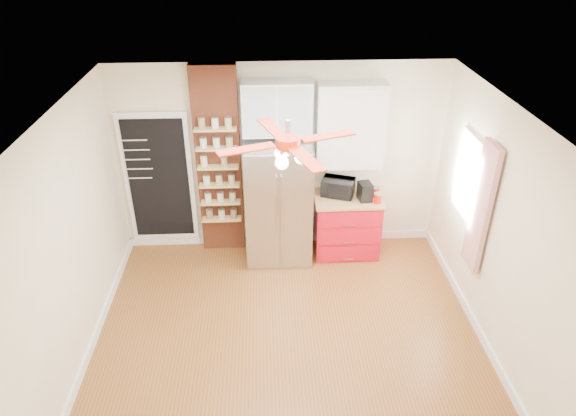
{
  "coord_description": "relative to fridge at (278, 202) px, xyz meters",
  "views": [
    {
      "loc": [
        -0.23,
        -4.51,
        4.3
      ],
      "look_at": [
        0.05,
        0.9,
        1.2
      ],
      "focal_mm": 32.0,
      "sensor_mm": 36.0,
      "label": 1
    }
  ],
  "objects": [
    {
      "name": "upper_shelf_unit",
      "position": [
        0.97,
        0.22,
        1.0
      ],
      "size": [
        0.9,
        0.3,
        1.15
      ],
      "primitive_type": "cube",
      "color": "white",
      "rests_on": "wall_back"
    },
    {
      "name": "red_cabinet",
      "position": [
        0.97,
        0.05,
        -0.42
      ],
      "size": [
        0.94,
        0.64,
        0.9
      ],
      "color": "red",
      "rests_on": "floor"
    },
    {
      "name": "fridge",
      "position": [
        0.0,
        0.0,
        0.0
      ],
      "size": [
        0.9,
        0.7,
        1.75
      ],
      "primitive_type": "cube",
      "color": "#B9B8BE",
      "rests_on": "floor"
    },
    {
      "name": "brick_pillar",
      "position": [
        -0.8,
        0.29,
        0.48
      ],
      "size": [
        0.6,
        0.16,
        2.7
      ],
      "primitive_type": "cube",
      "color": "brown",
      "rests_on": "floor"
    },
    {
      "name": "upper_glass_cabinet",
      "position": [
        0.0,
        0.2,
        1.27
      ],
      "size": [
        0.9,
        0.35,
        0.7
      ],
      "primitive_type": "cube",
      "color": "white",
      "rests_on": "wall_back"
    },
    {
      "name": "toaster_oven",
      "position": [
        0.83,
        0.12,
        0.15
      ],
      "size": [
        0.51,
        0.43,
        0.24
      ],
      "primitive_type": "imported",
      "rotation": [
        0.0,
        0.0,
        -0.34
      ],
      "color": "black",
      "rests_on": "red_cabinet"
    },
    {
      "name": "pantry_jar_oats",
      "position": [
        -0.99,
        0.17,
        0.57
      ],
      "size": [
        0.09,
        0.09,
        0.14
      ],
      "primitive_type": "cylinder",
      "rotation": [
        0.0,
        0.0,
        -0.04
      ],
      "color": "beige",
      "rests_on": "brick_pillar"
    },
    {
      "name": "ceiling_fan",
      "position": [
        0.05,
        -1.63,
        1.55
      ],
      "size": [
        1.4,
        1.4,
        0.44
      ],
      "color": "silver",
      "rests_on": "ceiling"
    },
    {
      "name": "window",
      "position": [
        2.28,
        -0.73,
        0.68
      ],
      "size": [
        0.04,
        0.75,
        1.05
      ],
      "primitive_type": "cube",
      "color": "white",
      "rests_on": "wall_right"
    },
    {
      "name": "canister_right",
      "position": [
        1.34,
        0.06,
        0.09
      ],
      "size": [
        0.13,
        0.13,
        0.13
      ],
      "primitive_type": "cylinder",
      "rotation": [
        0.0,
        0.0,
        -0.2
      ],
      "color": "#AE0909",
      "rests_on": "red_cabinet"
    },
    {
      "name": "wall_front",
      "position": [
        0.05,
        -3.63,
        0.48
      ],
      "size": [
        4.5,
        0.02,
        2.7
      ],
      "primitive_type": "cube",
      "color": "#F8ECC7",
      "rests_on": "floor"
    },
    {
      "name": "wall_back",
      "position": [
        0.05,
        0.37,
        0.48
      ],
      "size": [
        4.5,
        0.02,
        2.7
      ],
      "primitive_type": "cube",
      "color": "#F8ECC7",
      "rests_on": "floor"
    },
    {
      "name": "wall_left",
      "position": [
        -2.2,
        -1.63,
        0.48
      ],
      "size": [
        0.02,
        4.0,
        2.7
      ],
      "primitive_type": "cube",
      "color": "#F8ECC7",
      "rests_on": "floor"
    },
    {
      "name": "wall_right",
      "position": [
        2.3,
        -1.63,
        0.48
      ],
      "size": [
        0.02,
        4.0,
        2.7
      ],
      "primitive_type": "cube",
      "color": "#F8ECC7",
      "rests_on": "floor"
    },
    {
      "name": "pantry_jar_beans",
      "position": [
        -0.72,
        0.15,
        0.56
      ],
      "size": [
        0.1,
        0.1,
        0.12
      ],
      "primitive_type": "cylinder",
      "rotation": [
        0.0,
        0.0,
        -0.13
      ],
      "color": "#98784D",
      "rests_on": "brick_pillar"
    },
    {
      "name": "floor",
      "position": [
        0.05,
        -1.63,
        -0.88
      ],
      "size": [
        4.5,
        4.5,
        0.0
      ],
      "primitive_type": "plane",
      "color": "brown",
      "rests_on": "ground"
    },
    {
      "name": "coffee_maker",
      "position": [
        1.18,
        -0.04,
        0.15
      ],
      "size": [
        0.2,
        0.23,
        0.26
      ],
      "primitive_type": "cube",
      "rotation": [
        0.0,
        0.0,
        0.19
      ],
      "color": "black",
      "rests_on": "red_cabinet"
    },
    {
      "name": "ceiling",
      "position": [
        0.05,
        -1.63,
        1.83
      ],
      "size": [
        4.5,
        4.5,
        0.0
      ],
      "primitive_type": "plane",
      "color": "white",
      "rests_on": "wall_back"
    },
    {
      "name": "curtain",
      "position": [
        2.23,
        -1.28,
        0.57
      ],
      "size": [
        0.06,
        0.4,
        1.55
      ],
      "primitive_type": "cube",
      "color": "#AC1D16",
      "rests_on": "wall_right"
    },
    {
      "name": "canister_left",
      "position": [
        1.34,
        -0.13,
        0.09
      ],
      "size": [
        0.12,
        0.12,
        0.13
      ],
      "primitive_type": "cylinder",
      "rotation": [
        0.0,
        0.0,
        -0.22
      ],
      "color": "red",
      "rests_on": "red_cabinet"
    },
    {
      "name": "chalkboard",
      "position": [
        -1.65,
        0.33,
        0.23
      ],
      "size": [
        0.95,
        0.05,
        1.95
      ],
      "color": "white",
      "rests_on": "wall_back"
    }
  ]
}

